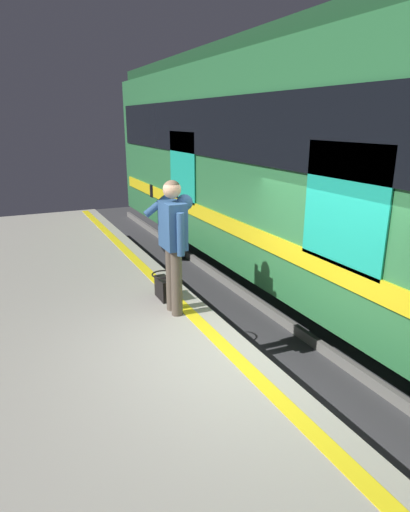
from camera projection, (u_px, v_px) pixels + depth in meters
ground_plane at (249, 409)px, 5.06m from camera, size 25.14×25.14×0.00m
platform at (31, 439)px, 3.97m from camera, size 16.76×4.69×0.85m
safety_line at (228, 349)px, 4.68m from camera, size 16.43×0.16×0.01m
track_rail_near at (355, 370)px, 5.69m from camera, size 21.79×0.08×0.16m
train_carriage at (322, 158)px, 6.78m from camera, size 12.27×2.99×4.22m
passenger at (174, 237)px, 5.30m from camera, size 0.57×0.55×1.70m
handbag at (164, 287)px, 5.96m from camera, size 0.36×0.32×0.37m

